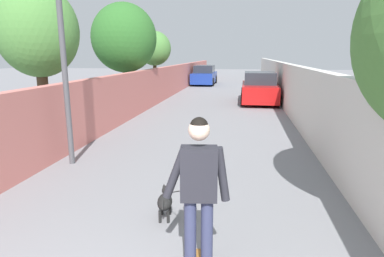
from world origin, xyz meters
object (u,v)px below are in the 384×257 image
at_px(person_skateboarder, 199,184).
at_px(car_far, 204,76).
at_px(lamp_post, 60,21).
at_px(tree_left_near, 38,32).
at_px(dog, 165,201).
at_px(tree_left_far, 124,38).
at_px(car_near, 259,89).
at_px(tree_left_mid, 154,49).

height_order(person_skateboarder, car_far, person_skateboarder).
distance_m(lamp_post, car_far, 20.43).
xyz_separation_m(tree_left_near, dog, (-4.43, -4.70, -2.75)).
bearing_deg(person_skateboarder, tree_left_far, 23.39).
bearing_deg(car_near, tree_left_near, 141.11).
distance_m(tree_left_near, tree_left_mid, 11.51).
bearing_deg(tree_left_far, car_far, -9.47).
height_order(person_skateboarder, dog, person_skateboarder).
bearing_deg(lamp_post, dog, -128.85).
distance_m(tree_left_mid, dog, 16.72).
xyz_separation_m(tree_left_near, car_far, (18.01, -2.62, -2.31)).
bearing_deg(car_near, person_skateboarder, 175.00).
relative_size(person_skateboarder, car_near, 0.43).
xyz_separation_m(tree_left_near, person_skateboarder, (-5.69, -5.37, -1.93)).
relative_size(lamp_post, car_far, 1.05).
distance_m(lamp_post, car_near, 11.63).
distance_m(tree_left_near, person_skateboarder, 8.06).
height_order(tree_left_far, lamp_post, tree_left_far).
distance_m(tree_left_mid, car_far, 7.22).
relative_size(tree_left_far, lamp_post, 1.02).
bearing_deg(dog, car_near, -8.53).
xyz_separation_m(car_near, car_far, (9.85, 3.97, 0.00)).
bearing_deg(tree_left_near, tree_left_far, -5.50).
bearing_deg(lamp_post, tree_left_near, 41.64).
bearing_deg(dog, tree_left_near, 46.69).
height_order(tree_left_mid, tree_left_far, tree_left_far).
height_order(tree_left_near, person_skateboarder, tree_left_near).
bearing_deg(tree_left_near, car_far, -8.27).
xyz_separation_m(tree_left_near, car_near, (8.16, -6.58, -2.31)).
relative_size(tree_left_near, tree_left_far, 0.94).
distance_m(person_skateboarder, dog, 1.65).
xyz_separation_m(tree_left_far, dog, (-9.93, -4.17, -2.82)).
bearing_deg(tree_left_near, person_skateboarder, -136.67).
xyz_separation_m(tree_left_mid, car_far, (6.51, -2.36, -2.03)).
bearing_deg(car_near, lamp_post, 156.35).
bearing_deg(tree_left_far, car_near, -66.26).
relative_size(tree_left_far, car_far, 1.07).
relative_size(tree_left_near, person_skateboarder, 2.53).
xyz_separation_m(tree_left_far, car_near, (2.66, -6.05, -2.38)).
xyz_separation_m(lamp_post, person_skateboarder, (-3.43, -3.35, -1.99)).
bearing_deg(car_far, car_near, -158.06).
relative_size(tree_left_near, lamp_post, 0.96).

